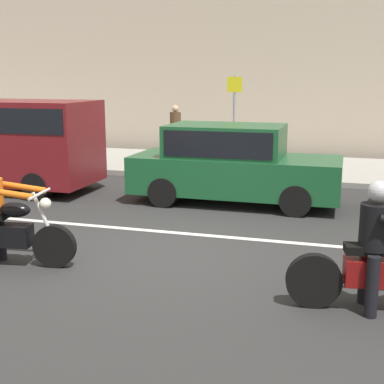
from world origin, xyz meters
The scene contains 10 objects.
ground_plane centered at (0.00, 0.00, 0.00)m, with size 80.00×80.00×0.00m, color #2B2B2B.
sidewalk_slab centered at (0.00, 8.00, 0.07)m, with size 40.00×4.40×0.14m, color #99968E.
building_facade centered at (0.00, 11.40, 4.60)m, with size 40.00×1.40×9.20m, color #B7A893.
lane_marking_stripe centered at (-0.28, 0.90, 0.00)m, with size 18.00×0.14×0.01m, color silver.
motorcycle_with_rider_black_leather centered at (3.14, -1.45, 0.65)m, with size 2.21×0.76×1.58m.
motorcycle_with_rider_orange_stripe centered at (-2.13, -1.36, 0.65)m, with size 2.22×0.74×1.57m.
parked_sedan_forest_green centered at (0.28, 3.47, 0.88)m, with size 4.50×1.82×1.72m.
parked_van_maroon centered at (-5.45, 3.30, 1.27)m, with size 4.72×1.96×2.18m.
street_sign_post centered at (-0.59, 7.80, 1.73)m, with size 0.44×0.08×2.63m.
pedestrian_bystander centered at (-2.40, 7.72, 1.16)m, with size 0.34×0.34×1.75m.
Camera 1 is at (2.67, -7.73, 2.73)m, focal length 49.45 mm.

